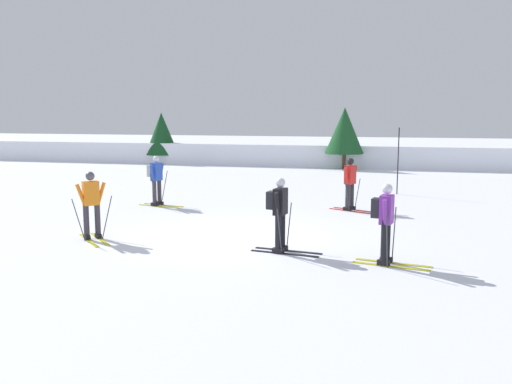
% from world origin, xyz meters
% --- Properties ---
extents(ground_plane, '(120.00, 120.00, 0.00)m').
position_xyz_m(ground_plane, '(0.00, 0.00, 0.00)').
color(ground_plane, white).
extents(far_snow_ridge, '(80.00, 6.53, 1.28)m').
position_xyz_m(far_snow_ridge, '(0.00, 21.59, 0.64)').
color(far_snow_ridge, white).
rests_on(far_snow_ridge, ground).
extents(skier_black, '(1.64, 1.00, 1.71)m').
position_xyz_m(skier_black, '(1.33, -1.23, 0.96)').
color(skier_black, black).
rests_on(skier_black, ground).
extents(skier_blue, '(1.64, 0.98, 1.71)m').
position_xyz_m(skier_blue, '(-4.01, 3.98, 0.96)').
color(skier_blue, gold).
rests_on(skier_blue, ground).
extents(skier_red, '(1.61, 1.01, 1.71)m').
position_xyz_m(skier_red, '(2.48, 4.63, 0.92)').
color(skier_red, red).
rests_on(skier_red, ground).
extents(skier_orange, '(1.39, 1.40, 1.71)m').
position_xyz_m(skier_orange, '(-3.48, -1.10, 0.92)').
color(skier_orange, gold).
rests_on(skier_orange, ground).
extents(skier_purple, '(1.64, 0.99, 1.71)m').
position_xyz_m(skier_purple, '(3.68, -1.72, 0.96)').
color(skier_purple, gold).
rests_on(skier_purple, ground).
extents(trail_marker_pole, '(0.04, 0.04, 2.59)m').
position_xyz_m(trail_marker_pole, '(4.00, 8.74, 1.29)').
color(trail_marker_pole, black).
rests_on(trail_marker_pole, ground).
extents(conifer_far_left, '(2.18, 2.18, 3.46)m').
position_xyz_m(conifer_far_left, '(1.13, 18.13, 2.16)').
color(conifer_far_left, '#513823').
rests_on(conifer_far_left, ground).
extents(conifer_far_right, '(2.09, 2.09, 3.17)m').
position_xyz_m(conifer_far_right, '(-10.33, 19.05, 1.85)').
color(conifer_far_right, '#513823').
rests_on(conifer_far_right, ground).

